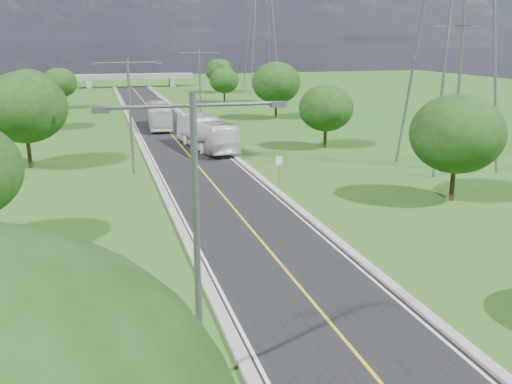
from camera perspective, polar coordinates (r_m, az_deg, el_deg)
ground at (r=66.69m, az=-7.85°, el=4.98°), size 260.00×260.00×0.00m
road at (r=72.56m, az=-8.52°, el=5.79°), size 8.00×150.00×0.06m
curb_left at (r=72.15m, az=-11.89°, el=5.65°), size 0.50×150.00×0.22m
curb_right at (r=73.18m, az=-5.21°, el=6.04°), size 0.50×150.00×0.22m
speed_limit_sign at (r=46.38m, az=2.31°, el=2.70°), size 0.55×0.09×2.40m
overpass at (r=145.65m, az=-12.39°, el=11.15°), size 30.00×3.00×3.20m
streetlight_near_left at (r=18.21m, az=-6.01°, el=-2.91°), size 5.90×0.25×10.00m
streetlight_mid_left at (r=50.49m, az=-12.50°, el=8.37°), size 5.90×0.25×10.00m
streetlight_far_right at (r=84.59m, az=-5.64°, el=11.22°), size 5.90×0.25×10.00m
power_tower_near at (r=54.67m, az=19.54°, el=16.85°), size 9.00×6.40×28.00m
power_tower_far at (r=125.06m, az=0.53°, el=16.22°), size 9.00×6.40×28.00m
tree_lc at (r=55.76m, az=-22.15°, el=7.85°), size 7.56×7.56×8.79m
tree_ld at (r=79.79m, az=-21.79°, el=9.29°), size 6.72×6.72×7.82m
tree_le at (r=103.50m, az=-19.08°, el=10.28°), size 5.88×5.88×6.84m
tree_rb at (r=43.48m, az=19.47°, el=5.51°), size 6.72×6.72×7.82m
tree_rc at (r=62.28m, az=7.01°, el=8.33°), size 5.88×5.88×6.84m
tree_rd at (r=85.34m, az=2.03°, el=10.86°), size 7.14×7.14×8.30m
tree_re at (r=107.91m, az=-3.20°, el=11.07°), size 5.46×5.46×6.35m
tree_rf at (r=128.12m, az=-3.63°, el=11.97°), size 6.30×6.30×7.33m
bus_outbound at (r=61.40m, az=-5.01°, el=5.87°), size 4.74×12.57×3.42m
bus_inbound at (r=77.21m, az=-9.65°, el=7.53°), size 3.42×11.76×3.24m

